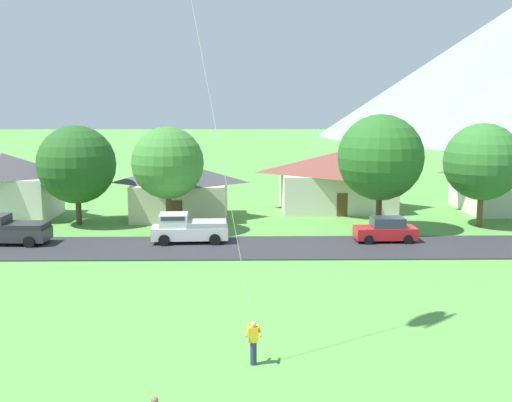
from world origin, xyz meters
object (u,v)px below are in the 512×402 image
(house_leftmost, at_px, (336,180))
(pickup_truck_white_west_side, at_px, (188,228))
(tree_near_right, at_px, (77,165))
(tree_left_of_center, at_px, (380,158))
(tree_center, at_px, (168,163))
(house_right_center, at_px, (180,190))
(parked_car_red_west_end, at_px, (386,230))
(pickup_truck_charcoal_east_side, at_px, (8,230))
(house_left_center, at_px, (4,185))
(tree_right_of_center, at_px, (483,162))

(house_leftmost, height_order, pickup_truck_white_west_side, house_leftmost)
(house_leftmost, relative_size, pickup_truck_white_west_side, 1.99)
(tree_near_right, bearing_deg, tree_left_of_center, -7.39)
(house_leftmost, relative_size, tree_center, 1.34)
(house_leftmost, distance_m, house_right_center, 14.29)
(tree_near_right, xyz_separation_m, parked_car_red_west_end, (22.88, -6.49, -3.91))
(pickup_truck_white_west_side, distance_m, pickup_truck_charcoal_east_side, 12.19)
(parked_car_red_west_end, distance_m, pickup_truck_charcoal_east_side, 25.86)
(tree_left_of_center, relative_size, pickup_truck_white_west_side, 1.65)
(tree_center, distance_m, pickup_truck_white_west_side, 5.57)
(parked_car_red_west_end, relative_size, pickup_truck_charcoal_east_side, 0.81)
(tree_left_of_center, bearing_deg, house_left_center, 168.68)
(tree_center, xyz_separation_m, parked_car_red_west_end, (15.37, -3.24, -4.35))
(house_leftmost, xyz_separation_m, tree_center, (-13.82, -10.36, 2.56))
(house_left_center, xyz_separation_m, house_right_center, (14.63, -0.33, -0.41))
(tree_center, height_order, parked_car_red_west_end, tree_center)
(tree_right_of_center, distance_m, pickup_truck_white_west_side, 23.23)
(house_right_center, height_order, pickup_truck_charcoal_east_side, house_right_center)
(parked_car_red_west_end, bearing_deg, pickup_truck_charcoal_east_side, -179.15)
(house_left_center, xyz_separation_m, pickup_truck_charcoal_east_side, (3.90, -9.88, -1.75))
(house_right_center, bearing_deg, pickup_truck_white_west_side, -81.02)
(house_right_center, distance_m, tree_right_of_center, 24.12)
(house_left_center, distance_m, tree_right_of_center, 38.59)
(tree_center, xyz_separation_m, tree_near_right, (-7.51, 3.24, -0.44))
(house_leftmost, relative_size, house_right_center, 1.28)
(tree_right_of_center, bearing_deg, tree_left_of_center, -166.99)
(tree_left_of_center, relative_size, tree_center, 1.11)
(parked_car_red_west_end, bearing_deg, tree_near_right, 164.18)
(tree_left_of_center, bearing_deg, tree_near_right, 172.61)
(tree_right_of_center, height_order, pickup_truck_charcoal_east_side, tree_right_of_center)
(house_right_center, height_order, pickup_truck_white_west_side, house_right_center)
(tree_center, height_order, tree_near_right, tree_center)
(house_right_center, distance_m, tree_near_right, 8.54)
(house_leftmost, height_order, house_left_center, house_left_center)
(pickup_truck_white_west_side, bearing_deg, tree_left_of_center, 14.29)
(tree_right_of_center, height_order, tree_near_right, tree_right_of_center)
(house_left_center, xyz_separation_m, tree_center, (14.38, -6.25, 2.40))
(house_left_center, xyz_separation_m, pickup_truck_white_west_side, (16.08, -9.55, -1.75))
(house_leftmost, xyz_separation_m, house_right_center, (-13.58, -4.43, -0.26))
(tree_center, bearing_deg, house_right_center, 87.66)
(house_left_center, height_order, tree_near_right, tree_near_right)
(tree_near_right, relative_size, pickup_truck_white_west_side, 1.48)
(house_leftmost, bearing_deg, pickup_truck_charcoal_east_side, -150.09)
(house_right_center, bearing_deg, parked_car_red_west_end, -31.21)
(tree_left_of_center, bearing_deg, tree_right_of_center, 13.01)
(tree_near_right, bearing_deg, pickup_truck_charcoal_east_side, -113.40)
(house_left_center, bearing_deg, tree_near_right, -23.65)
(house_right_center, height_order, tree_left_of_center, tree_left_of_center)
(tree_right_of_center, relative_size, parked_car_red_west_end, 1.89)
(pickup_truck_charcoal_east_side, bearing_deg, tree_right_of_center, 9.57)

